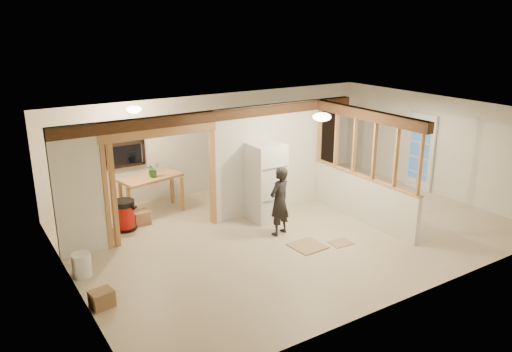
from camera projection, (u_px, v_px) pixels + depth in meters
floor at (292, 229)px, 10.70m from camera, size 9.00×6.50×0.01m
ceiling at (294, 113)px, 9.94m from camera, size 9.00×6.50×0.01m
wall_back at (218, 142)px, 12.94m from camera, size 9.00×0.01×2.50m
wall_front at (418, 226)px, 7.70m from camera, size 9.00×0.01×2.50m
wall_left at (68, 218)px, 8.02m from camera, size 0.01×6.50×2.50m
wall_right at (436, 145)px, 12.62m from camera, size 0.01×6.50×2.50m
partition_left_stub at (78, 192)px, 9.21m from camera, size 0.90×0.12×2.50m
partition_center at (269, 159)px, 11.39m from camera, size 2.80×0.12×2.50m
doorway_frame at (162, 184)px, 10.10m from camera, size 2.46×0.14×2.20m
header_beam_back at (221, 115)px, 10.43m from camera, size 7.00×0.18×0.22m
header_beam_right at (367, 115)px, 10.48m from camera, size 0.18×3.30×0.22m
pony_wall at (361, 199)px, 11.04m from camera, size 0.12×3.20×1.00m
stud_partition at (364, 148)px, 10.69m from camera, size 0.14×3.20×1.32m
window_back at (120, 144)px, 11.45m from camera, size 1.12×0.10×1.10m
french_door at (420, 152)px, 12.98m from camera, size 0.12×0.86×2.00m
ceiling_dome_main at (322, 117)px, 9.70m from camera, size 0.36×0.36×0.16m
ceiling_dome_util at (134, 109)px, 10.52m from camera, size 0.32×0.32×0.14m
hanging_bulb at (170, 126)px, 10.30m from camera, size 0.07×0.07×0.07m
refrigerator at (266, 182)px, 11.00m from camera, size 0.71×0.69×1.73m
woman at (279, 201)px, 10.23m from camera, size 0.61×0.49×1.46m
work_table at (152, 194)px, 11.50m from camera, size 1.49×0.96×0.87m
potted_plant at (153, 170)px, 11.30m from camera, size 0.37×0.35×0.34m
shop_vac at (124, 215)px, 10.57m from camera, size 0.58×0.58×0.66m
bookshelf at (319, 141)px, 14.49m from camera, size 0.91×0.30×1.81m
bucket at (82, 265)px, 8.68m from camera, size 0.37×0.37×0.42m
box_util_a at (141, 218)px, 10.91m from camera, size 0.36×0.31×0.30m
box_util_b at (106, 232)px, 10.20m from camera, size 0.34×0.34×0.26m
box_front at (102, 299)px, 7.76m from camera, size 0.38×0.33×0.28m
floor_panel_near at (308, 246)px, 9.86m from camera, size 0.64×0.64×0.02m
floor_panel_far at (341, 243)px, 10.01m from camera, size 0.46×0.38×0.01m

